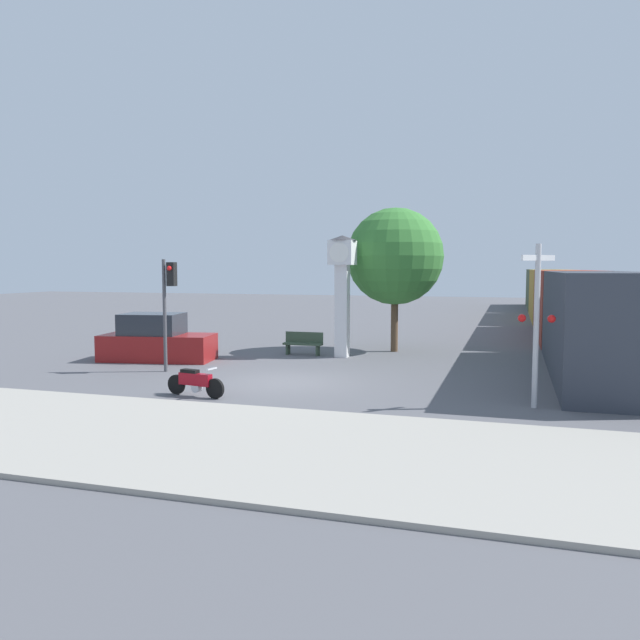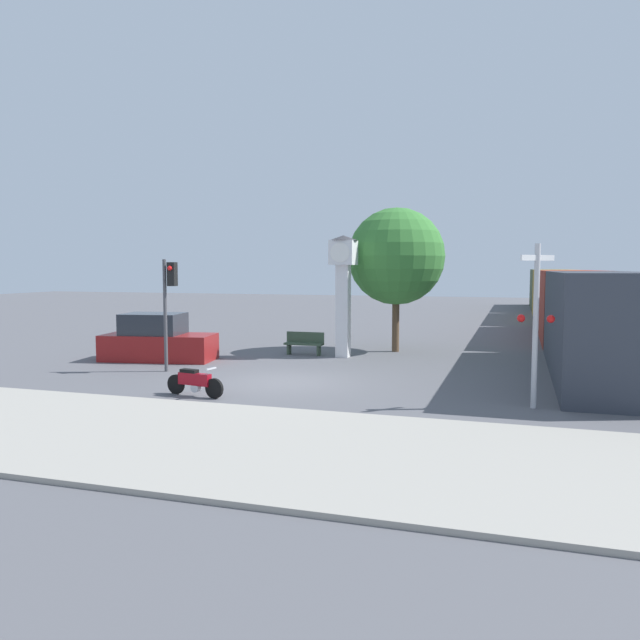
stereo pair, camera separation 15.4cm
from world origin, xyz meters
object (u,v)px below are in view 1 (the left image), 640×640
at_px(clock_tower, 342,277).
at_px(parked_car, 156,341).
at_px(freight_train, 558,298).
at_px(traffic_light, 168,294).
at_px(motorcycle, 195,382).
at_px(street_tree, 395,257).
at_px(bench, 303,343).
at_px(railroad_crossing_signal, 537,319).

xyz_separation_m(clock_tower, parked_car, (-6.54, -2.98, -2.42)).
height_order(freight_train, traffic_light, traffic_light).
bearing_deg(parked_car, traffic_light, -59.07).
xyz_separation_m(motorcycle, street_tree, (3.54, 10.79, 3.60)).
bearing_deg(bench, motorcycle, -91.24).
distance_m(motorcycle, clock_tower, 9.19).
xyz_separation_m(street_tree, bench, (-3.36, -2.08, -3.51)).
relative_size(street_tree, bench, 3.77).
xyz_separation_m(bench, parked_car, (-4.87, -3.12, 0.26)).
relative_size(clock_tower, traffic_light, 1.26).
height_order(railroad_crossing_signal, bench, railroad_crossing_signal).
bearing_deg(freight_train, traffic_light, -122.73).
bearing_deg(traffic_light, parked_car, 130.37).
relative_size(clock_tower, bench, 3.00).
distance_m(clock_tower, street_tree, 2.91).
relative_size(railroad_crossing_signal, parked_car, 0.93).
distance_m(freight_train, traffic_light, 25.40).
xyz_separation_m(motorcycle, railroad_crossing_signal, (8.86, 1.28, 1.84)).
xyz_separation_m(railroad_crossing_signal, bench, (-8.68, 7.42, -1.75)).
height_order(clock_tower, parked_car, clock_tower).
relative_size(freight_train, bench, 29.55).
xyz_separation_m(clock_tower, railroad_crossing_signal, (7.00, -7.28, -0.93)).
xyz_separation_m(motorcycle, traffic_light, (-2.82, 3.39, 2.24)).
xyz_separation_m(clock_tower, bench, (-1.67, 0.14, -2.68)).
bearing_deg(railroad_crossing_signal, street_tree, 119.23).
distance_m(railroad_crossing_signal, parked_car, 14.29).
bearing_deg(clock_tower, traffic_light, -132.13).
bearing_deg(freight_train, motorcycle, -113.79).
height_order(motorcycle, clock_tower, clock_tower).
relative_size(bench, parked_car, 0.36).
relative_size(traffic_light, parked_car, 0.86).
relative_size(clock_tower, parked_car, 1.08).
distance_m(street_tree, bench, 5.28).
bearing_deg(traffic_light, street_tree, 49.30).
distance_m(street_tree, parked_car, 10.26).
bearing_deg(railroad_crossing_signal, freight_train, 85.03).
bearing_deg(street_tree, motorcycle, -108.19).
relative_size(freight_train, railroad_crossing_signal, 11.46).
relative_size(motorcycle, street_tree, 0.31).
xyz_separation_m(clock_tower, freight_train, (9.05, 16.18, -1.47)).
distance_m(clock_tower, traffic_light, 6.99).
bearing_deg(motorcycle, traffic_light, 139.56).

